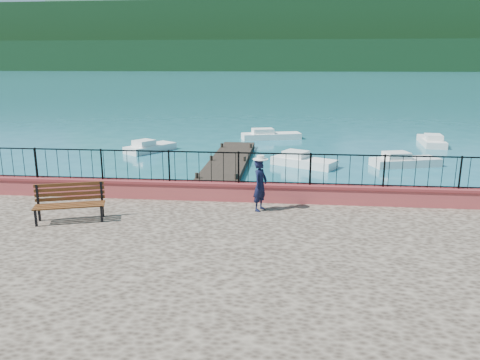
% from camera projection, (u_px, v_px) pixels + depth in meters
% --- Properties ---
extents(ground, '(2000.00, 2000.00, 0.00)m').
position_uv_depth(ground, '(235.00, 291.00, 11.43)').
color(ground, '#19596B').
rests_on(ground, ground).
extents(parapet, '(28.00, 0.46, 0.58)m').
position_uv_depth(parapet, '(248.00, 192.00, 14.63)').
color(parapet, '#A63F3B').
rests_on(parapet, promenade).
extents(railing, '(27.00, 0.05, 0.95)m').
position_uv_depth(railing, '(248.00, 168.00, 14.45)').
color(railing, black).
rests_on(railing, parapet).
extents(dock, '(2.00, 16.00, 0.30)m').
position_uv_depth(dock, '(222.00, 172.00, 23.17)').
color(dock, '#2D231C').
rests_on(dock, ground).
extents(far_forest, '(900.00, 60.00, 18.00)m').
position_uv_depth(far_forest, '(289.00, 56.00, 298.47)').
color(far_forest, black).
rests_on(far_forest, ground).
extents(foothills, '(900.00, 120.00, 44.00)m').
position_uv_depth(foothills, '(290.00, 39.00, 353.13)').
color(foothills, black).
rests_on(foothills, ground).
extents(park_bench, '(1.93, 1.14, 1.02)m').
position_uv_depth(park_bench, '(70.00, 210.00, 12.76)').
color(park_bench, black).
rests_on(park_bench, promenade).
extents(person, '(0.56, 0.65, 1.52)m').
position_uv_depth(person, '(260.00, 185.00, 13.59)').
color(person, black).
rests_on(person, promenade).
extents(hat, '(0.44, 0.44, 0.12)m').
position_uv_depth(hat, '(261.00, 158.00, 13.39)').
color(hat, white).
rests_on(hat, person).
extents(boat_0, '(3.49, 1.92, 0.80)m').
position_uv_depth(boat_0, '(142.00, 191.00, 18.79)').
color(boat_0, silver).
rests_on(boat_0, ground).
extents(boat_1, '(3.63, 2.79, 0.80)m').
position_uv_depth(boat_1, '(304.00, 159.00, 25.05)').
color(boat_1, white).
rests_on(boat_1, ground).
extents(boat_2, '(3.83, 2.29, 0.80)m').
position_uv_depth(boat_2, '(406.00, 159.00, 25.09)').
color(boat_2, silver).
rests_on(boat_2, ground).
extents(boat_3, '(2.88, 3.43, 0.80)m').
position_uv_depth(boat_3, '(150.00, 145.00, 29.17)').
color(boat_3, silver).
rests_on(boat_3, ground).
extents(boat_4, '(4.43, 2.42, 0.80)m').
position_uv_depth(boat_4, '(271.00, 133.00, 33.91)').
color(boat_4, white).
rests_on(boat_4, ground).
extents(boat_5, '(1.66, 3.99, 0.80)m').
position_uv_depth(boat_5, '(432.00, 139.00, 31.60)').
color(boat_5, silver).
rests_on(boat_5, ground).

